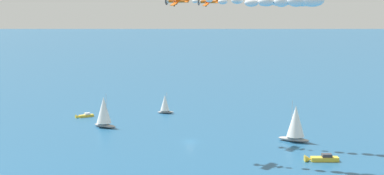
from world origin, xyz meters
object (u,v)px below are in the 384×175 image
(sailboat_near_centre, at_px, (165,104))
(motorboat_far_stbd, at_px, (84,116))
(sailboat_mid_cluster, at_px, (104,112))
(biplane_lead, at_px, (177,1))
(biplane_wingman, at_px, (208,1))
(sailboat_offshore, at_px, (295,123))
(motorboat_trailing, at_px, (320,159))

(sailboat_near_centre, xyz_separation_m, motorboat_far_stbd, (-1.45, 30.95, -3.16))
(sailboat_near_centre, relative_size, sailboat_mid_cluster, 0.68)
(motorboat_far_stbd, distance_m, biplane_lead, 73.61)
(biplane_wingman, bearing_deg, sailboat_offshore, -120.45)
(sailboat_near_centre, bearing_deg, biplane_lead, 173.88)
(biplane_lead, bearing_deg, sailboat_near_centre, -6.12)
(motorboat_far_stbd, bearing_deg, sailboat_mid_cluster, -162.29)
(sailboat_offshore, bearing_deg, biplane_wingman, 59.55)
(sailboat_mid_cluster, height_order, biplane_lead, biplane_lead)
(motorboat_far_stbd, distance_m, motorboat_trailing, 96.46)
(sailboat_mid_cluster, relative_size, biplane_lead, 1.68)
(sailboat_near_centre, relative_size, motorboat_trailing, 0.86)
(motorboat_far_stbd, height_order, biplane_lead, biplane_lead)
(biplane_lead, distance_m, biplane_wingman, 20.61)
(motorboat_far_stbd, xyz_separation_m, motorboat_trailing, (-75.60, -59.91, 0.18))
(sailboat_near_centre, bearing_deg, motorboat_far_stbd, 92.67)
(sailboat_offshore, xyz_separation_m, biplane_wingman, (14.19, 24.14, 36.80))
(motorboat_trailing, bearing_deg, sailboat_near_centre, 20.60)
(motorboat_trailing, bearing_deg, sailboat_offshore, -5.45)
(sailboat_offshore, bearing_deg, sailboat_mid_cluster, 59.01)
(sailboat_offshore, xyz_separation_m, biplane_lead, (-1.80, 37.14, 36.91))
(sailboat_near_centre, xyz_separation_m, sailboat_mid_cluster, (-21.11, 24.68, 1.71))
(motorboat_trailing, relative_size, biplane_wingman, 1.33)
(motorboat_far_stbd, distance_m, sailboat_offshore, 81.88)
(biplane_lead, bearing_deg, sailboat_offshore, -87.23)
(motorboat_far_stbd, bearing_deg, sailboat_near_centre, -87.33)
(sailboat_offshore, xyz_separation_m, sailboat_mid_cluster, (33.50, 55.77, -0.39))
(motorboat_trailing, distance_m, biplane_lead, 58.43)
(biplane_lead, xyz_separation_m, biplane_wingman, (15.99, -13.00, -0.10))
(sailboat_offshore, bearing_deg, biplane_lead, 92.77)
(motorboat_far_stbd, height_order, sailboat_mid_cluster, sailboat_mid_cluster)
(sailboat_offshore, height_order, motorboat_trailing, sailboat_offshore)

